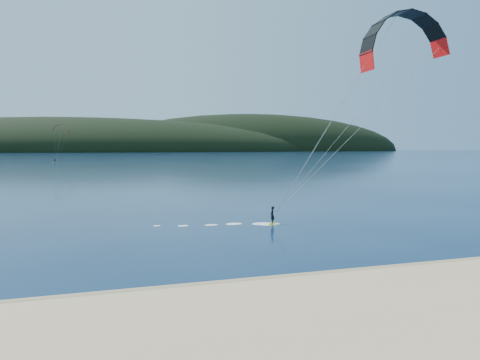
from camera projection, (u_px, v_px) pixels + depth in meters
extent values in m
plane|color=#061A31|center=(200.00, 333.00, 16.19)|extent=(1800.00, 1800.00, 0.00)
cube|color=olive|center=(182.00, 293.00, 20.48)|extent=(220.00, 2.50, 0.10)
ellipsoid|color=black|center=(84.00, 152.00, 690.53)|extent=(840.00, 280.00, 110.00)
ellipsoid|color=black|center=(257.00, 151.00, 816.35)|extent=(600.00, 240.00, 140.00)
cube|color=#9BCA17|center=(272.00, 224.00, 39.07)|extent=(1.03, 1.31, 0.07)
imported|color=black|center=(272.00, 215.00, 39.01)|extent=(0.63, 0.69, 1.58)
cylinder|color=gray|center=(337.00, 139.00, 36.84)|extent=(0.02, 0.02, 16.93)
cube|color=#9BCA17|center=(55.00, 162.00, 197.72)|extent=(1.49, 1.27, 0.09)
imported|color=black|center=(55.00, 160.00, 197.65)|extent=(1.13, 1.09, 1.84)
cylinder|color=gray|center=(58.00, 146.00, 195.81)|extent=(0.02, 0.02, 13.31)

